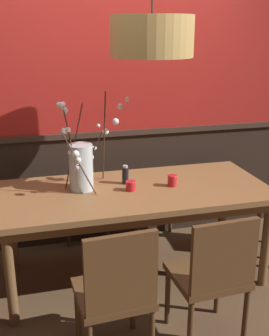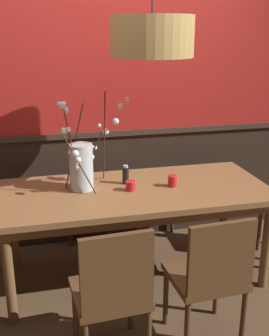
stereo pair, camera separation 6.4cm
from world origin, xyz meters
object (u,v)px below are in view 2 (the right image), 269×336
at_px(candle_holder_nearer_center, 131,186).
at_px(pendant_lamp, 152,36).
at_px(dining_table, 134,198).
at_px(chair_far_side_right, 148,178).
at_px(chair_near_side_right, 211,274).
at_px(chair_near_side_left, 112,290).
at_px(chair_far_side_left, 83,183).
at_px(condiment_bottle, 126,175).
at_px(candle_holder_nearer_edge, 172,181).
at_px(vase_with_blossoms, 82,165).

bearing_deg(candle_holder_nearer_center, pendant_lamp, 11.92).
distance_m(dining_table, chair_far_side_right, 0.98).
xyz_separation_m(chair_near_side_right, chair_far_side_right, (0.08, 1.77, -0.00)).
bearing_deg(pendant_lamp, chair_near_side_left, -117.58).
height_order(chair_far_side_left, condiment_bottle, chair_far_side_left).
bearing_deg(chair_near_side_left, chair_near_side_right, 1.94).
bearing_deg(candle_holder_nearer_edge, chair_near_side_right, -91.99).
xyz_separation_m(vase_with_blossoms, condiment_bottle, (0.35, 0.03, -0.12)).
xyz_separation_m(dining_table, condiment_bottle, (-0.04, 0.13, 0.15)).
bearing_deg(candle_holder_nearer_edge, pendant_lamp, 172.78).
height_order(candle_holder_nearer_edge, condiment_bottle, condiment_bottle).
bearing_deg(condiment_bottle, candle_holder_nearer_center, -88.63).
bearing_deg(dining_table, chair_far_side_left, 108.40).
relative_size(vase_with_blossoms, candle_holder_nearer_center, 9.64).
xyz_separation_m(candle_holder_nearer_edge, condiment_bottle, (-0.35, 0.15, 0.03)).
relative_size(dining_table, vase_with_blossoms, 2.71).
distance_m(chair_near_side_left, chair_far_side_right, 1.92).
xyz_separation_m(chair_near_side_right, vase_with_blossoms, (-0.67, 0.98, 0.45)).
bearing_deg(condiment_bottle, vase_with_blossoms, -174.80).
height_order(chair_far_side_right, candle_holder_nearer_center, chair_far_side_right).
bearing_deg(candle_holder_nearer_edge, vase_with_blossoms, 170.75).
bearing_deg(vase_with_blossoms, chair_far_side_right, 46.80).
xyz_separation_m(candle_holder_nearer_edge, pendant_lamp, (-0.18, 0.02, 1.09)).
bearing_deg(dining_table, chair_near_side_left, -111.12).
height_order(candle_holder_nearer_center, pendant_lamp, pendant_lamp).
relative_size(chair_far_side_right, pendant_lamp, 0.90).
distance_m(chair_far_side_left, candle_holder_nearer_center, 1.01).
bearing_deg(chair_near_side_right, candle_holder_nearer_edge, 88.01).
bearing_deg(vase_with_blossoms, dining_table, -14.44).
bearing_deg(vase_with_blossoms, candle_holder_nearer_edge, -9.25).
bearing_deg(chair_near_side_right, condiment_bottle, 107.34).
height_order(chair_far_side_right, candle_holder_nearer_edge, chair_far_side_right).
bearing_deg(chair_near_side_left, condiment_bottle, 73.47).
distance_m(chair_near_side_right, condiment_bottle, 1.11).
height_order(chair_near_side_left, candle_holder_nearer_center, chair_near_side_left).
distance_m(chair_near_side_right, chair_far_side_left, 1.87).
bearing_deg(chair_near_side_left, chair_far_side_left, 88.54).
height_order(candle_holder_nearer_center, condiment_bottle, condiment_bottle).
bearing_deg(chair_far_side_left, condiment_bottle, -71.40).
height_order(chair_near_side_left, condiment_bottle, chair_near_side_left).
distance_m(dining_table, chair_far_side_left, 0.97).
xyz_separation_m(chair_near_side_right, condiment_bottle, (-0.32, 1.01, 0.33)).
xyz_separation_m(condiment_bottle, pendant_lamp, (0.17, -0.12, 1.06)).
height_order(candle_holder_nearer_edge, pendant_lamp, pendant_lamp).
xyz_separation_m(dining_table, candle_holder_nearer_edge, (0.30, -0.01, 0.13)).
distance_m(condiment_bottle, pendant_lamp, 1.08).
height_order(dining_table, chair_far_side_left, chair_far_side_left).
distance_m(chair_far_side_left, pendant_lamp, 1.70).
bearing_deg(condiment_bottle, chair_near_side_right, -72.66).
relative_size(chair_near_side_left, vase_with_blossoms, 1.20).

